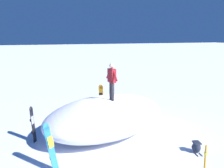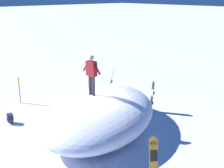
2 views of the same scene
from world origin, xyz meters
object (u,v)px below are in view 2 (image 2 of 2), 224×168
(snowboarder_standing, at_px, (92,72))
(snowboard_secondary_upright, at_px, (154,160))
(backpack_near, at_px, (10,119))
(snowboard_primary_upright, at_px, (110,84))
(snowboard_tertiary_upright, at_px, (152,96))
(trail_marker_pole, at_px, (19,89))

(snowboarder_standing, relative_size, snowboard_secondary_upright, 1.10)
(snowboard_secondary_upright, height_order, backpack_near, snowboard_secondary_upright)
(snowboard_primary_upright, height_order, backpack_near, snowboard_primary_upright)
(snowboard_primary_upright, distance_m, backpack_near, 5.70)
(snowboard_tertiary_upright, bearing_deg, snowboard_secondary_upright, -139.63)
(snowboard_secondary_upright, bearing_deg, snowboard_tertiary_upright, 40.37)
(backpack_near, relative_size, trail_marker_pole, 0.43)
(snowboard_primary_upright, xyz_separation_m, snowboard_secondary_upright, (-4.19, -6.62, -0.07))
(snowboard_secondary_upright, relative_size, snowboard_tertiary_upright, 0.98)
(snowboard_primary_upright, height_order, snowboard_secondary_upright, snowboard_primary_upright)
(snowboard_primary_upright, relative_size, backpack_near, 2.65)
(snowboarder_standing, xyz_separation_m, snowboard_tertiary_upright, (3.57, -0.39, -1.82))
(snowboard_secondary_upright, bearing_deg, trail_marker_pole, 89.19)
(snowboard_secondary_upright, relative_size, trail_marker_pole, 1.06)
(snowboarder_standing, relative_size, backpack_near, 2.69)
(trail_marker_pole, bearing_deg, snowboarder_standing, -81.06)
(trail_marker_pole, bearing_deg, snowboard_primary_upright, -35.91)
(snowboard_secondary_upright, xyz_separation_m, trail_marker_pole, (0.14, 9.56, -0.03))
(snowboard_primary_upright, bearing_deg, snowboarder_standing, -143.59)
(snowboard_primary_upright, xyz_separation_m, trail_marker_pole, (-4.05, 2.94, -0.10))
(snowboard_tertiary_upright, distance_m, backpack_near, 6.95)
(snowboarder_standing, bearing_deg, trail_marker_pole, 98.94)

